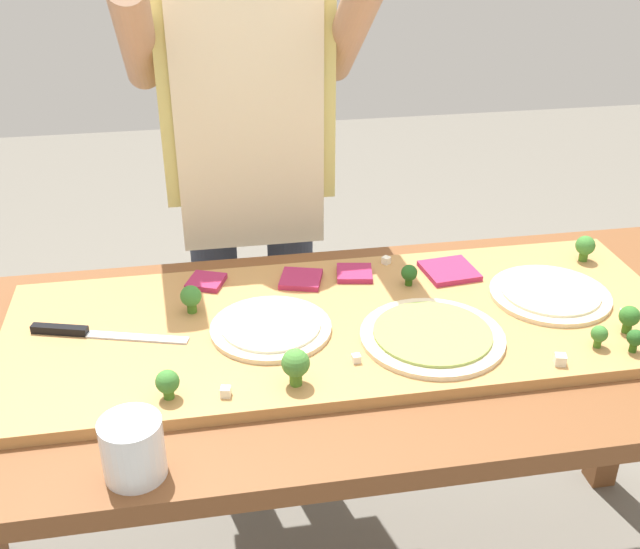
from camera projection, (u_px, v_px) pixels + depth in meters
prep_table at (338, 382)px, 1.53m from camera, size 1.84×0.76×0.80m
cutting_board at (346, 324)px, 1.51m from camera, size 1.33×0.51×0.02m
chefs_knife at (87, 332)px, 1.45m from camera, size 0.30×0.11×0.02m
pizza_whole_cheese_artichoke at (550, 294)px, 1.58m from camera, size 0.25×0.25×0.02m
pizza_whole_white_garlic at (271, 327)px, 1.46m from camera, size 0.23×0.23×0.02m
pizza_whole_pesto_green at (432, 335)px, 1.44m from camera, size 0.27×0.27×0.02m
pizza_slice_near_right at (449, 271)px, 1.67m from camera, size 0.12×0.12×0.01m
pizza_slice_far_left at (206, 281)px, 1.63m from camera, size 0.09×0.09×0.01m
pizza_slice_near_left at (301, 279)px, 1.64m from camera, size 0.11×0.11×0.01m
pizza_slice_far_right at (354, 273)px, 1.66m from camera, size 0.09×0.09×0.01m
broccoli_floret_back_mid at (296, 364)px, 1.30m from camera, size 0.05×0.05×0.07m
broccoli_floret_center_left at (168, 383)px, 1.27m from camera, size 0.04×0.04×0.05m
broccoli_floret_back_right at (191, 297)px, 1.51m from camera, size 0.04×0.04×0.06m
broccoli_floret_center_right at (599, 335)px, 1.41m from camera, size 0.03×0.03×0.04m
broccoli_floret_front_right at (585, 246)px, 1.71m from camera, size 0.04×0.04×0.06m
broccoli_floret_front_left at (629, 317)px, 1.45m from camera, size 0.04×0.04×0.06m
broccoli_floret_front_mid at (409, 273)px, 1.61m from camera, size 0.03×0.03×0.05m
broccoli_floret_back_left at (635, 339)px, 1.39m from camera, size 0.03×0.03×0.05m
cheese_crumble_a at (356, 358)px, 1.37m from camera, size 0.02×0.02×0.01m
cheese_crumble_b at (226, 392)px, 1.28m from camera, size 0.02×0.02×0.02m
cheese_crumble_c at (624, 314)px, 1.50m from camera, size 0.02×0.02×0.02m
cheese_crumble_d at (386, 260)px, 1.71m from camera, size 0.02×0.02×0.02m
cheese_crumble_f at (560, 360)px, 1.36m from camera, size 0.02×0.02×0.02m
flour_cup at (133, 451)px, 1.13m from camera, size 0.09×0.09×0.10m
cook_center at (248, 151)px, 1.86m from camera, size 0.54×0.39×1.67m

